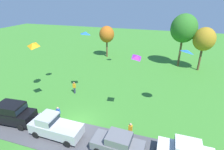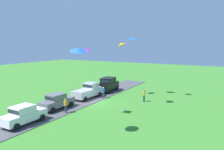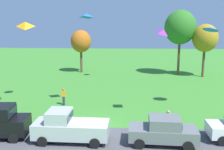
{
  "view_description": "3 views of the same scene",
  "coord_description": "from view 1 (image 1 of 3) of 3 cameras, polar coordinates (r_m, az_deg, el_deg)",
  "views": [
    {
      "loc": [
        7.85,
        -12.92,
        12.2
      ],
      "look_at": [
        2.69,
        3.38,
        4.52
      ],
      "focal_mm": 28.0,
      "sensor_mm": 36.0,
      "label": 1
    },
    {
      "loc": [
        23.96,
        16.05,
        7.82
      ],
      "look_at": [
        1.72,
        3.46,
        4.17
      ],
      "focal_mm": 35.0,
      "sensor_mm": 36.0,
      "label": 2
    },
    {
      "loc": [
        2.52,
        -18.45,
        7.98
      ],
      "look_at": [
        1.39,
        3.47,
        3.47
      ],
      "focal_mm": 42.0,
      "sensor_mm": 36.0,
      "label": 3
    }
  ],
  "objects": [
    {
      "name": "tree_far_right",
      "position": [
        34.21,
        22.42,
        13.87
      ],
      "size": [
        4.57,
        4.57,
        9.64
      ],
      "color": "brown",
      "rests_on": "ground"
    },
    {
      "name": "car_suv_mid_row",
      "position": [
        21.1,
        -29.84,
        -10.59
      ],
      "size": [
        4.73,
        2.33,
        2.28
      ],
      "color": "black",
      "rests_on": "ground"
    },
    {
      "name": "car_sedan_by_flagpole",
      "position": [
        15.65,
        2.03,
        -21.33
      ],
      "size": [
        4.49,
        2.15,
        1.84
      ],
      "color": "slate",
      "rests_on": "ground"
    },
    {
      "name": "kite_diamond_high_right",
      "position": [
        20.29,
        -8.65,
        13.37
      ],
      "size": [
        1.25,
        1.18,
        0.48
      ],
      "primitive_type": "pyramid",
      "rotation": [
        0.17,
        0.0,
        2.93
      ],
      "color": "blue"
    },
    {
      "name": "kite_diamond_mid_center",
      "position": [
        16.24,
        8.31,
        5.92
      ],
      "size": [
        1.23,
        1.23,
        0.62
      ],
      "primitive_type": "pyramid",
      "rotation": [
        -0.4,
        0.0,
        4.04
      ],
      "color": "purple"
    },
    {
      "name": "person_on_lawn",
      "position": [
        24.43,
        -12.19,
        -4.04
      ],
      "size": [
        0.36,
        0.24,
        1.71
      ],
      "color": "#2D334C",
      "rests_on": "ground"
    },
    {
      "name": "tree_right_of_center",
      "position": [
        37.99,
        -1.73,
        13.09
      ],
      "size": [
        3.16,
        3.16,
        6.68
      ],
      "color": "brown",
      "rests_on": "ground"
    },
    {
      "name": "pavement_strip",
      "position": [
        18.13,
        -14.15,
        -18.91
      ],
      "size": [
        36.0,
        4.4,
        0.06
      ],
      "primitive_type": "cube",
      "color": "#4C4C51",
      "rests_on": "ground"
    },
    {
      "name": "tree_far_left",
      "position": [
        33.95,
        27.87,
        10.25
      ],
      "size": [
        3.62,
        3.62,
        7.64
      ],
      "color": "brown",
      "rests_on": "ground"
    },
    {
      "name": "kite_diamond_trailing_tail",
      "position": [
        19.54,
        -24.53,
        8.89
      ],
      "size": [
        1.19,
        1.14,
        0.73
      ],
      "primitive_type": "pyramid",
      "rotation": [
        -0.46,
        0.0,
        3.33
      ],
      "color": "orange"
    },
    {
      "name": "person_beside_suv",
      "position": [
        17.05,
        6.0,
        -17.6
      ],
      "size": [
        0.36,
        0.24,
        1.71
      ],
      "color": "#2D334C",
      "rests_on": "ground"
    },
    {
      "name": "ground_plane",
      "position": [
        19.43,
        -11.04,
        -15.27
      ],
      "size": [
        120.0,
        120.0,
        0.0
      ],
      "primitive_type": "plane",
      "color": "#3D842D"
    },
    {
      "name": "car_pickup_near_entrance",
      "position": [
        17.92,
        -18.34,
        -15.55
      ],
      "size": [
        5.05,
        2.14,
        2.14
      ],
      "color": "#B7B7BC",
      "rests_on": "ground"
    },
    {
      "name": "kite_delta_high_left",
      "position": [
        18.6,
        23.31,
        7.13
      ],
      "size": [
        1.94,
        1.94,
        0.65
      ],
      "primitive_type": "cone",
      "rotation": [
        0.31,
        0.0,
        2.33
      ],
      "color": "blue"
    },
    {
      "name": "person_watching_sky",
      "position": [
        19.79,
        -17.07,
        -11.98
      ],
      "size": [
        0.36,
        0.24,
        1.71
      ],
      "color": "#2D334C",
      "rests_on": "ground"
    }
  ]
}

